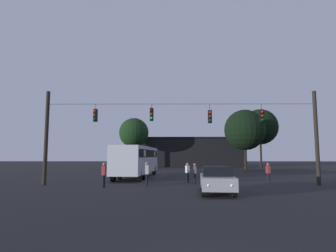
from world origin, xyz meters
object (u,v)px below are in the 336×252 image
Objects in this scene: pedestrian_crossing_center at (104,173)px; pedestrian_crossing_right at (195,172)px; city_bus at (137,159)px; pedestrian_trailing at (187,172)px; pedestrian_crossing_left at (147,172)px; tree_right_far at (134,133)px; car_near_right at (217,179)px; pedestrian_near_bus at (268,172)px; tree_left_silhouette at (245,130)px; tree_behind_building at (260,127)px.

pedestrian_crossing_right is at bearing 23.78° from pedestrian_crossing_center.
city_bus is 8.66m from pedestrian_crossing_center.
pedestrian_crossing_center reaches higher than pedestrian_crossing_right.
pedestrian_crossing_left is at bearing -137.46° from pedestrian_trailing.
pedestrian_crossing_left is at bearing 16.89° from pedestrian_crossing_center.
city_bus is 22.72m from tree_right_far.
car_near_right is at bearing -78.70° from pedestrian_trailing.
pedestrian_near_bus is at bearing 14.36° from pedestrian_crossing_left.
tree_left_silhouette is at bearing 55.85° from pedestrian_crossing_center.
tree_behind_building is (13.36, 33.34, 6.46)m from car_near_right.
city_bus is at bearing -81.80° from tree_right_far.
tree_behind_building is (8.31, 27.30, 6.39)m from pedestrian_near_bus.
car_near_right is 0.50× the size of tree_right_far.
pedestrian_crossing_center is 37.35m from tree_behind_building.
pedestrian_trailing is (-6.34, 0.40, 0.00)m from pedestrian_near_bus.
tree_behind_building is (14.65, 26.90, 6.39)m from pedestrian_trailing.
city_bus is at bearing 117.71° from car_near_right.
pedestrian_crossing_center is at bearing 158.83° from car_near_right.
tree_left_silhouette is at bearing 45.45° from city_bus.
pedestrian_crossing_right is 29.49m from tree_right_far.
tree_right_far is (-14.17, 27.33, 5.34)m from pedestrian_near_bus.
pedestrian_trailing is 28.56m from tree_right_far.
tree_behind_building reaches higher than pedestrian_crossing_center.
pedestrian_crossing_left reaches higher than pedestrian_crossing_right.
tree_right_far is at bearing 99.13° from pedestrian_crossing_left.
pedestrian_trailing is (4.65, -4.87, -0.99)m from city_bus.
tree_right_far is (-7.83, 26.94, 5.34)m from pedestrian_trailing.
pedestrian_near_bus reaches higher than pedestrian_crossing_right.
tree_left_silhouette is at bearing 63.15° from pedestrian_trailing.
city_bus is 1.07× the size of tree_behind_building.
tree_left_silhouette is at bearing -21.98° from tree_right_far.
pedestrian_crossing_right is 0.17× the size of tree_left_silhouette.
tree_left_silhouette is (13.05, 22.54, 5.09)m from pedestrian_crossing_left.
tree_behind_building reaches higher than pedestrian_crossing_right.
pedestrian_crossing_right is at bearing -114.74° from tree_left_silhouette.
tree_behind_building reaches higher than car_near_right.
pedestrian_trailing is 0.15× the size of tree_behind_building.
pedestrian_crossing_center is 0.18× the size of tree_left_silhouette.
pedestrian_crossing_right is (5.16, -5.71, -1.00)m from city_bus.
pedestrian_crossing_left is at bearing 140.04° from car_near_right.
pedestrian_crossing_left is at bearing -151.21° from pedestrian_crossing_right.
pedestrian_crossing_right is at bearing 28.79° from pedestrian_crossing_left.
pedestrian_near_bus is at bearing -106.92° from tree_behind_building.
car_near_right is at bearing -21.17° from pedestrian_crossing_center.
tree_behind_building is (14.14, 27.75, 6.39)m from pedestrian_crossing_right.
pedestrian_crossing_left is 4.14m from pedestrian_trailing.
city_bus is at bearing -131.21° from tree_behind_building.
pedestrian_near_bus and pedestrian_trailing have the same top height.
car_near_right is (5.94, -11.30, -1.07)m from city_bus.
car_near_right is 2.65× the size of pedestrian_crossing_center.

